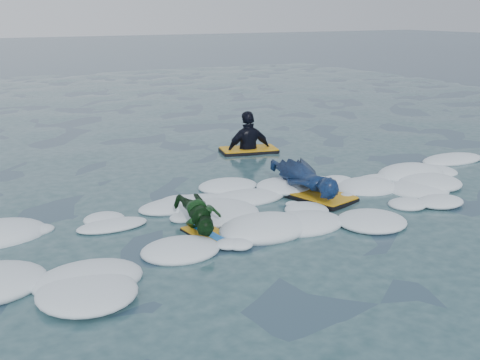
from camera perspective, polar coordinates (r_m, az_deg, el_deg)
name	(u,v)px	position (r m, az deg, el deg)	size (l,w,h in m)	color
ground	(271,238)	(7.55, 2.97, -5.48)	(120.00, 120.00, 0.00)	#1A2C40
foam_band	(232,214)	(8.39, -0.75, -3.24)	(12.00, 3.10, 0.30)	white
prone_woman_unit	(307,180)	(9.24, 6.41, 0.04)	(0.93, 1.87, 0.47)	black
prone_child_unit	(201,216)	(7.66, -3.74, -3.46)	(0.78, 1.18, 0.42)	black
waiting_rider_unit	(249,153)	(12.02, 0.83, 2.62)	(1.23, 0.86, 1.68)	black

